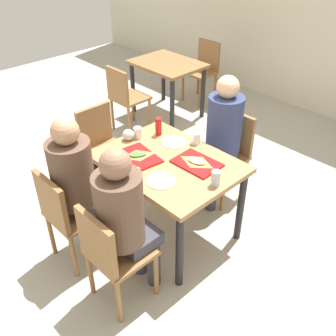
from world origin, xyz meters
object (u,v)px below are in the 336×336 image
person_far_side (221,132)px  chair_left_end (102,143)px  paper_plate_near_edge (161,181)px  background_chair_near (125,95)px  main_table (168,170)px  person_in_red (78,179)px  chair_far_side (229,149)px  plastic_cup_a (196,138)px  person_in_brown_jacket (125,215)px  soda_can (216,178)px  condiment_bottle (158,127)px  plastic_cup_c (138,133)px  chair_near_right (111,252)px  plastic_cup_b (135,175)px  background_table (167,72)px  tray_red_far (197,163)px  chair_near_left (66,212)px  tray_red_near (138,157)px  background_chair_far (204,67)px  foil_bundle (128,135)px  paper_plate_center (174,142)px  pizza_slice_a (138,154)px

person_far_side → chair_left_end: bearing=-144.8°
paper_plate_near_edge → background_chair_near: size_ratio=0.26×
main_table → person_in_red: person_in_red is taller
chair_far_side → background_chair_near: 1.70m
chair_left_end → plastic_cup_a: bearing=21.5°
person_far_side → person_in_brown_jacket: bearing=-78.1°
soda_can → background_chair_near: size_ratio=0.14×
person_in_brown_jacket → condiment_bottle: bearing=125.6°
plastic_cup_c → soda_can: bearing=-2.6°
chair_near_right → condiment_bottle: (-0.65, 1.04, 0.32)m
plastic_cup_b → paper_plate_near_edge: bearing=42.2°
soda_can → background_table: bearing=143.7°
tray_red_far → plastic_cup_b: plastic_cup_b is taller
plastic_cup_c → person_in_brown_jacket: bearing=-45.0°
plastic_cup_a → paper_plate_near_edge: bearing=-71.7°
chair_left_end → soda_can: size_ratio=7.02×
chair_left_end → tray_red_far: size_ratio=2.38×
chair_near_left → tray_red_far: bearing=63.0°
soda_can → person_in_brown_jacket: bearing=-105.9°
person_in_red → plastic_cup_c: size_ratio=12.67×
tray_red_near → plastic_cup_c: (-0.25, 0.21, 0.04)m
chair_far_side → chair_left_end: 1.24m
paper_plate_near_edge → background_chair_far: size_ratio=0.26×
chair_near_right → foil_bundle: size_ratio=8.57×
chair_left_end → foil_bundle: bearing=-2.6°
paper_plate_center → foil_bundle: (-0.31, -0.25, 0.05)m
condiment_bottle → tray_red_near: bearing=-66.2°
tray_red_near → foil_bundle: foil_bundle is taller
chair_far_side → background_table: (-1.70, 0.81, 0.11)m
tray_red_far → chair_near_left: bearing=-117.0°
person_in_red → background_table: size_ratio=1.41×
person_in_brown_jacket → background_chair_far: 3.62m
chair_near_right → background_chair_near: (-1.98, 1.69, 0.00)m
chair_near_left → person_far_side: size_ratio=0.68×
background_chair_near → chair_near_left: bearing=-50.1°
paper_plate_center → plastic_cup_b: size_ratio=2.20×
tray_red_near → main_table: bearing=37.1°
person_in_brown_jacket → pizza_slice_a: (-0.49, 0.53, 0.02)m
chair_near_right → condiment_bottle: size_ratio=5.36×
main_table → person_in_brown_jacket: (0.28, -0.67, 0.11)m
person_in_red → paper_plate_center: person_in_red is taller
person_in_red → foil_bundle: (-0.20, 0.65, 0.04)m
person_in_red → pizza_slice_a: 0.53m
condiment_bottle → background_table: size_ratio=0.18×
paper_plate_center → condiment_bottle: size_ratio=1.38×
paper_plate_near_edge → plastic_cup_a: plastic_cup_a is taller
chair_near_right → background_table: (-1.98, 2.43, 0.11)m
plastic_cup_b → background_table: plastic_cup_b is taller
paper_plate_center → soda_can: bearing=-18.2°
tray_red_far → plastic_cup_b: (-0.17, -0.49, 0.04)m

